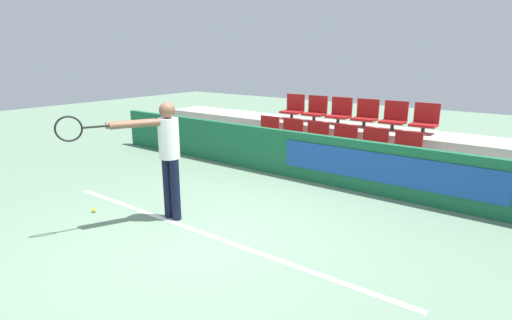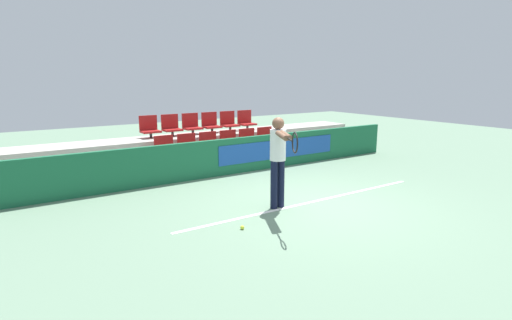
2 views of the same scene
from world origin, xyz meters
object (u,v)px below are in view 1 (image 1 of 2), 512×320
stadium_chair_4 (373,146)px  stadium_chair_6 (293,108)px  stadium_chair_0 (267,131)px  tennis_ball (94,210)px  stadium_chair_5 (406,150)px  stadium_chair_7 (316,110)px  stadium_chair_8 (340,112)px  stadium_chair_10 (394,117)px  stadium_chair_1 (291,134)px  stadium_chair_9 (366,115)px  stadium_chair_11 (425,120)px  tennis_player (164,150)px  stadium_chair_2 (316,138)px  stadium_chair_3 (343,142)px

stadium_chair_4 → stadium_chair_6: size_ratio=1.00×
stadium_chair_0 → tennis_ball: stadium_chair_0 is taller
stadium_chair_5 → stadium_chair_7: 2.65m
stadium_chair_5 → stadium_chair_8: 2.12m
stadium_chair_6 → stadium_chair_10: bearing=0.0°
stadium_chair_8 → tennis_ball: stadium_chair_8 is taller
stadium_chair_1 → stadium_chair_9: size_ratio=1.00×
stadium_chair_4 → stadium_chair_10: (0.00, 1.07, 0.40)m
stadium_chair_5 → stadium_chair_7: bearing=156.0°
stadium_chair_7 → stadium_chair_11: 2.39m
stadium_chair_1 → stadium_chair_10: size_ratio=1.00×
tennis_player → tennis_ball: (-1.08, -0.49, -0.99)m
stadium_chair_2 → tennis_player: tennis_player is taller
stadium_chair_3 → stadium_chair_7: stadium_chair_7 is taller
stadium_chair_8 → tennis_player: tennis_player is taller
stadium_chair_3 → tennis_ball: stadium_chair_3 is taller
stadium_chair_6 → tennis_player: size_ratio=0.35×
stadium_chair_0 → tennis_ball: size_ratio=8.73×
stadium_chair_2 → stadium_chair_8: (0.00, 1.07, 0.40)m
stadium_chair_10 → tennis_ball: stadium_chair_10 is taller
stadium_chair_2 → stadium_chair_4: (1.20, 0.00, 0.00)m
tennis_player → stadium_chair_1: bearing=117.6°
stadium_chair_11 → stadium_chair_4: bearing=-119.3°
stadium_chair_1 → stadium_chair_2: same height
stadium_chair_9 → tennis_ball: bearing=-112.5°
stadium_chair_2 → stadium_chair_6: size_ratio=1.00×
tennis_player → tennis_ball: bearing=-130.4°
stadium_chair_3 → stadium_chair_6: bearing=149.3°
stadium_chair_9 → stadium_chair_8: bearing=180.0°
stadium_chair_1 → stadium_chair_4: bearing=0.0°
stadium_chair_3 → stadium_chair_8: (-0.60, 1.07, 0.40)m
stadium_chair_5 → stadium_chair_11: bearing=90.0°
stadium_chair_2 → stadium_chair_3: size_ratio=1.00×
stadium_chair_8 → stadium_chair_4: bearing=-41.7°
stadium_chair_3 → tennis_player: 3.72m
stadium_chair_4 → stadium_chair_6: bearing=156.0°
stadium_chair_8 → stadium_chair_3: bearing=-60.7°
stadium_chair_6 → stadium_chair_9: (1.79, 0.00, 0.00)m
stadium_chair_8 → stadium_chair_10: bearing=0.0°
stadium_chair_5 → stadium_chair_10: size_ratio=1.00×
stadium_chair_2 → stadium_chair_11: stadium_chair_11 is taller
stadium_chair_9 → stadium_chair_10: bearing=0.0°
stadium_chair_8 → stadium_chair_11: (1.79, 0.00, 0.00)m
stadium_chair_4 → stadium_chair_9: size_ratio=1.00×
tennis_player → stadium_chair_6: bearing=124.4°
stadium_chair_4 → stadium_chair_10: 1.14m
stadium_chair_7 → stadium_chair_10: same height
tennis_ball → stadium_chair_11: bearing=57.1°
stadium_chair_4 → tennis_ball: size_ratio=8.73×
stadium_chair_3 → stadium_chair_9: stadium_chair_9 is taller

